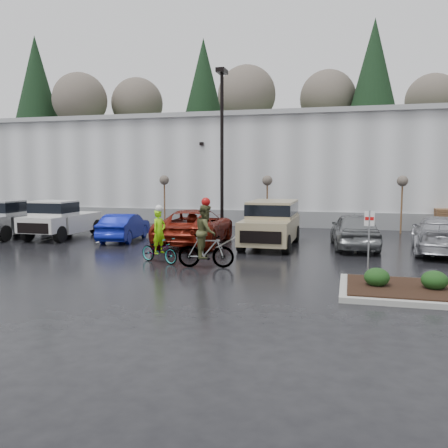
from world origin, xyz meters
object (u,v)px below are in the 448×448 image
(pallet_stack_a, at_px, (446,221))
(cyclist_olive, at_px, (206,242))
(pickup_white, at_px, (65,218))
(car_grey, at_px, (355,230))
(lamppost, at_px, (222,132))
(cyclist_hivis, at_px, (159,245))
(fire_lane_sign, at_px, (369,236))
(pickup_silver, at_px, (13,218))
(sapling_east, at_px, (402,184))
(sapling_west, at_px, (164,183))
(car_red, at_px, (195,227))
(car_far_silver, at_px, (440,235))
(suv_tan, at_px, (271,224))
(sapling_mid, at_px, (267,183))
(car_blue, at_px, (124,227))

(pallet_stack_a, relative_size, cyclist_olive, 0.54)
(pickup_white, height_order, car_grey, pickup_white)
(pallet_stack_a, bearing_deg, lamppost, -170.91)
(cyclist_hivis, relative_size, cyclist_olive, 0.87)
(fire_lane_sign, height_order, pickup_silver, fire_lane_sign)
(sapling_east, bearing_deg, car_grey, -112.65)
(sapling_west, xyz_separation_m, cyclist_olive, (6.36, -11.94, -1.83))
(pickup_silver, height_order, car_red, pickup_silver)
(sapling_east, bearing_deg, pickup_silver, -161.78)
(car_far_silver, bearing_deg, sapling_west, -18.18)
(sapling_west, height_order, pickup_silver, sapling_west)
(suv_tan, bearing_deg, lamppost, 124.27)
(sapling_mid, relative_size, pickup_silver, 0.62)
(pickup_silver, relative_size, cyclist_olive, 2.10)
(sapling_west, xyz_separation_m, sapling_east, (14.00, 0.00, 0.00))
(car_red, bearing_deg, fire_lane_sign, 137.96)
(fire_lane_sign, distance_m, cyclist_olive, 5.53)
(pickup_white, xyz_separation_m, car_far_silver, (18.03, -0.39, -0.20))
(sapling_east, height_order, pickup_silver, sapling_east)
(pallet_stack_a, distance_m, fire_lane_sign, 14.60)
(pickup_silver, bearing_deg, lamppost, 29.28)
(sapling_east, xyz_separation_m, cyclist_hivis, (-9.58, -11.50, -2.05))
(sapling_west, relative_size, car_far_silver, 0.60)
(pickup_white, bearing_deg, car_blue, -5.59)
(sapling_west, bearing_deg, pallet_stack_a, 3.47)
(car_grey, bearing_deg, pickup_silver, -4.00)
(sapling_mid, xyz_separation_m, cyclist_olive, (-0.14, -11.94, -1.83))
(sapling_west, distance_m, car_red, 8.12)
(sapling_mid, height_order, pickup_silver, sapling_mid)
(sapling_west, distance_m, pickup_white, 7.07)
(cyclist_olive, bearing_deg, cyclist_hivis, 67.78)
(pallet_stack_a, height_order, fire_lane_sign, fire_lane_sign)
(sapling_west, xyz_separation_m, cyclist_hivis, (4.42, -11.50, -2.05))
(pickup_white, relative_size, suv_tan, 1.02)
(pickup_white, height_order, car_red, pickup_white)
(sapling_east, relative_size, pickup_silver, 0.62)
(car_far_silver, bearing_deg, car_red, 6.29)
(car_blue, relative_size, cyclist_olive, 1.65)
(cyclist_hivis, bearing_deg, sapling_east, -17.66)
(car_red, distance_m, cyclist_olive, 5.69)
(cyclist_olive, bearing_deg, pickup_white, 48.95)
(suv_tan, distance_m, car_far_silver, 7.14)
(sapling_east, xyz_separation_m, fire_lane_sign, (-2.20, -12.80, -1.32))
(car_red, bearing_deg, car_grey, -178.33)
(fire_lane_sign, relative_size, suv_tan, 0.43)
(suv_tan, bearing_deg, pickup_white, 177.68)
(fire_lane_sign, relative_size, car_far_silver, 0.41)
(car_blue, xyz_separation_m, car_red, (3.78, -0.22, 0.15))
(pickup_silver, distance_m, pickup_white, 2.81)
(fire_lane_sign, height_order, cyclist_olive, cyclist_olive)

